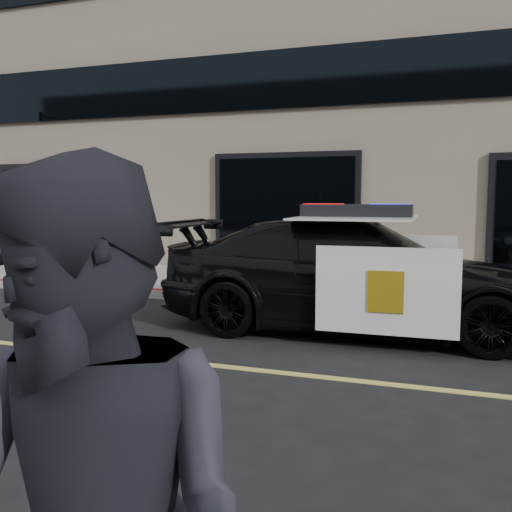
% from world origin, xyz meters
% --- Properties ---
extents(ground, '(120.00, 120.00, 0.00)m').
position_xyz_m(ground, '(0.00, 0.00, 0.00)').
color(ground, black).
rests_on(ground, ground).
extents(sidewalk_n, '(60.00, 3.50, 0.15)m').
position_xyz_m(sidewalk_n, '(0.00, 5.25, 0.07)').
color(sidewalk_n, gray).
rests_on(sidewalk_n, ground).
extents(building_n, '(60.00, 7.00, 12.00)m').
position_xyz_m(building_n, '(0.00, 10.50, 6.00)').
color(building_n, '#756856').
rests_on(building_n, ground).
extents(police_car, '(2.63, 5.52, 1.77)m').
position_xyz_m(police_car, '(1.43, 2.22, 0.79)').
color(police_car, black).
rests_on(police_car, ground).
extents(fire_hydrant, '(0.39, 0.54, 0.87)m').
position_xyz_m(fire_hydrant, '(-1.49, 4.58, 0.56)').
color(fire_hydrant, beige).
rests_on(fire_hydrant, sidewalk_n).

